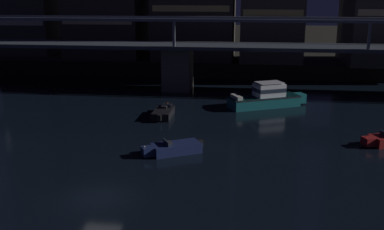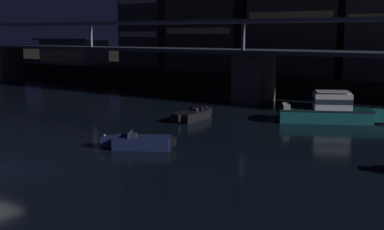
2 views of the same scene
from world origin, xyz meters
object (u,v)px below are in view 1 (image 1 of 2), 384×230
speedboat_mid_left (164,113)px  speedboat_near_right (173,148)px  river_bridge (178,55)px  cabin_cruiser_near_left (267,97)px

speedboat_mid_left → speedboat_near_right: bearing=-75.7°
river_bridge → cabin_cruiser_near_left: river_bridge is taller
river_bridge → cabin_cruiser_near_left: size_ratio=10.84×
speedboat_near_right → cabin_cruiser_near_left: bearing=64.7°
river_bridge → speedboat_mid_left: 14.53m
river_bridge → cabin_cruiser_near_left: 14.46m
speedboat_near_right → river_bridge: bearing=97.8°
river_bridge → speedboat_near_right: bearing=-82.2°
river_bridge → speedboat_near_right: size_ratio=20.23×
river_bridge → speedboat_near_right: river_bridge is taller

